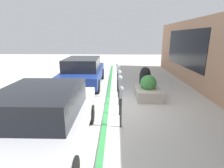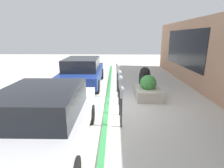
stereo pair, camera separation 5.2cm
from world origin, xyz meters
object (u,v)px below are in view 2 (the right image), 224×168
parked_car_middle (83,71)px  trash_bin (145,78)px  parking_meter_nearest (122,98)px  parking_meter_second (120,85)px  parking_meter_farthest (117,71)px  parking_meter_middle (119,80)px  planter_box (148,90)px  parked_car_front (45,118)px  parking_meter_fourth (118,72)px

parked_car_middle → trash_bin: parked_car_middle is taller
parking_meter_nearest → parking_meter_second: size_ratio=0.91×
parking_meter_second → parking_meter_farthest: size_ratio=0.99×
parking_meter_middle → parking_meter_nearest: bearing=-179.5°
planter_box → parking_meter_nearest: bearing=154.0°
parking_meter_second → parking_meter_middle: 0.96m
parking_meter_second → parked_car_front: 2.68m
planter_box → parked_car_front: (-3.65, 3.16, 0.40)m
parking_meter_farthest → planter_box: 1.77m
parked_car_middle → parked_car_front: bearing=-179.5°
parking_meter_middle → planter_box: parking_meter_middle is taller
parking_meter_second → parking_meter_farthest: 2.66m
parked_car_front → parking_meter_middle: bearing=-33.3°
parking_meter_fourth → parking_meter_second: bearing=-179.2°
parked_car_middle → parking_meter_nearest: bearing=-157.6°
parking_meter_middle → parking_meter_fourth: size_ratio=0.93×
parked_car_front → planter_box: bearing=-41.0°
parked_car_front → parked_car_middle: (5.72, 0.10, 0.01)m
parking_meter_nearest → parking_meter_fourth: parking_meter_fourth is taller
parked_car_middle → trash_bin: size_ratio=4.19×
parking_meter_nearest → parking_meter_fourth: size_ratio=0.85×
parking_meter_nearest → parked_car_front: size_ratio=0.33×
parked_car_front → trash_bin: size_ratio=3.53×
parking_meter_middle → parked_car_front: 3.42m
parking_meter_second → parking_meter_middle: (0.96, -0.00, -0.06)m
parking_meter_nearest → trash_bin: size_ratio=1.15×
parking_meter_middle → parked_car_front: parked_car_front is taller
parking_meter_second → parking_meter_fourth: parking_meter_fourth is taller
parking_meter_middle → parking_meter_fourth: bearing=1.9°
parking_meter_nearest → trash_bin: bearing=-18.3°
planter_box → parked_car_front: bearing=139.1°
trash_bin → parking_meter_second: bearing=157.2°
parking_meter_farthest → parking_meter_middle: bearing=-177.8°
parking_meter_nearest → parking_meter_fourth: 2.72m
parking_meter_second → parking_meter_middle: bearing=-0.1°
trash_bin → parked_car_middle: bearing=82.1°
planter_box → parked_car_front: parked_car_front is taller
parked_car_front → parked_car_middle: parked_car_front is taller
parking_meter_fourth → parked_car_middle: bearing=44.3°
parking_meter_fourth → parked_car_middle: size_ratio=0.32×
parking_meter_middle → parking_meter_farthest: 1.70m
parking_meter_fourth → parking_meter_farthest: size_ratio=1.07×
parking_meter_nearest → parked_car_middle: bearing=22.9°
parking_meter_middle → parked_car_middle: 3.48m
parking_meter_second → parking_meter_farthest: (2.66, 0.06, -0.03)m
parking_meter_second → trash_bin: (3.35, -1.41, -0.53)m
parking_meter_middle → planter_box: size_ratio=0.97×
parking_meter_second → parking_meter_fourth: bearing=0.8°
parking_meter_nearest → parked_car_middle: parked_car_middle is taller
parking_meter_second → planter_box: 2.29m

